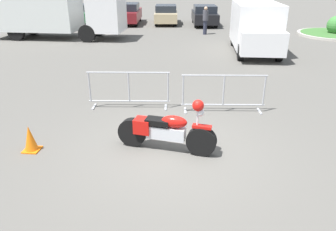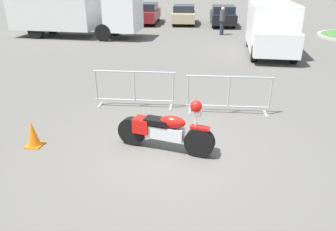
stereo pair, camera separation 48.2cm
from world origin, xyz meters
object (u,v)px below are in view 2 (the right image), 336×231
motorcycle (165,130)px  parked_car_green (110,13)px  box_truck (68,9)px  traffic_cone (33,134)px  parked_car_tan (184,14)px  parked_car_black (223,15)px  crowd_barrier_near (134,88)px  parked_car_white (76,12)px  parked_car_maroon (146,13)px  delivery_van (271,27)px  pedestrian (222,20)px  crowd_barrier_far (229,94)px

motorcycle → parked_car_green: parked_car_green is taller
box_truck → traffic_cone: size_ratio=13.09×
parked_car_tan → parked_car_black: (2.93, -0.38, 0.02)m
crowd_barrier_near → parked_car_green: parked_car_green is taller
parked_car_white → parked_car_tan: parked_car_white is taller
motorcycle → parked_car_tan: size_ratio=0.52×
crowd_barrier_near → parked_car_maroon: parked_car_maroon is taller
box_truck → traffic_cone: 14.19m
box_truck → parked_car_black: box_truck is taller
box_truck → parked_car_black: (8.96, 6.41, -0.91)m
traffic_cone → parked_car_black: bearing=79.4°
motorcycle → delivery_van: delivery_van is taller
crowd_barrier_near → motorcycle: bearing=-60.5°
box_truck → parked_car_black: size_ratio=1.78×
box_truck → parked_car_green: bearing=89.1°
parked_car_green → pedestrian: (8.86, -4.32, 0.21)m
parked_car_maroon → pedestrian: bearing=-130.9°
crowd_barrier_far → delivery_van: 8.17m
crowd_barrier_near → traffic_cone: (-1.60, -2.70, -0.27)m
parked_car_tan → parked_car_white: bearing=84.7°
delivery_van → parked_car_black: delivery_van is taller
parked_car_green → pedestrian: 9.86m
parked_car_black → pedestrian: bearing=175.3°
parked_car_maroon → pedestrian: pedestrian is taller
traffic_cone → parked_car_tan: bearing=88.0°
parked_car_maroon → traffic_cone: size_ratio=7.83×
box_truck → crowd_barrier_near: bearing=-55.7°
parked_car_white → parked_car_green: parked_car_white is taller
parked_car_white → parked_car_black: (11.72, -0.33, -0.03)m
box_truck → parked_car_maroon: box_truck is taller
crowd_barrier_far → delivery_van: bearing=76.9°
motorcycle → parked_car_tan: parked_car_tan is taller
parked_car_maroon → parked_car_tan: size_ratio=1.09×
motorcycle → delivery_van: (3.18, 10.28, 0.77)m
delivery_van → traffic_cone: bearing=-31.0°
crowd_barrier_far → parked_car_maroon: (-6.49, 16.88, 0.21)m
parked_car_black → parked_car_tan: bearing=77.0°
parked_car_white → parked_car_tan: 8.79m
crowd_barrier_far → motorcycle: bearing=-119.6°
motorcycle → crowd_barrier_far: (1.33, 2.35, 0.08)m
parked_car_white → crowd_barrier_far: bearing=-149.8°
crowd_barrier_near → parked_car_black: (2.03, 16.79, 0.17)m
pedestrian → traffic_cone: (-3.70, -15.39, -0.63)m
parked_car_tan → parked_car_maroon: bearing=90.1°
box_truck → traffic_cone: (5.33, -13.08, -1.35)m
parked_car_white → parked_car_tan: size_ratio=1.06×
crowd_barrier_near → parked_car_maroon: bearing=102.8°
crowd_barrier_far → delivery_van: size_ratio=0.46×
crowd_barrier_near → crowd_barrier_far: (2.66, 0.00, 0.00)m
crowd_barrier_far → parked_car_white: size_ratio=0.52×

